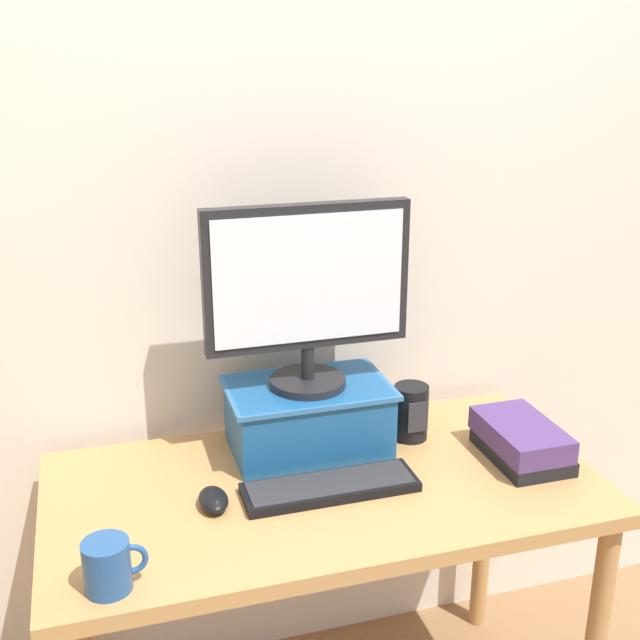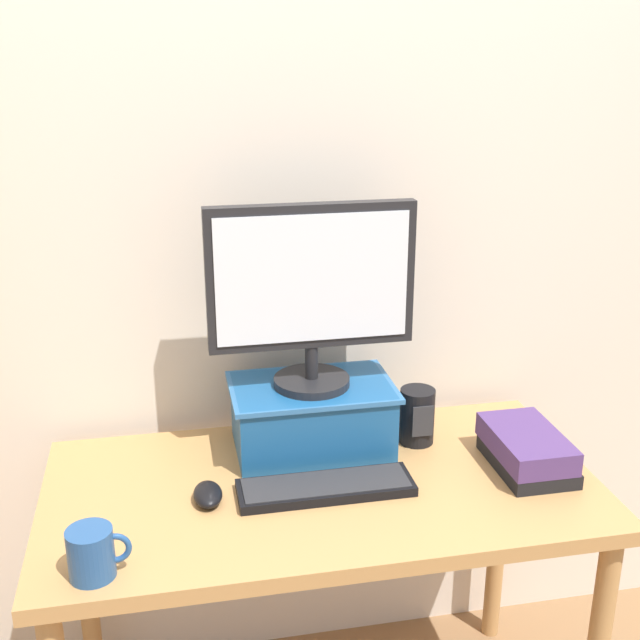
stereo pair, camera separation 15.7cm
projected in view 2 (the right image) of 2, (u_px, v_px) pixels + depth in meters
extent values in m
cube|color=beige|center=(290.00, 213.00, 2.05)|extent=(7.00, 0.08, 2.60)
cube|color=#B7844C|center=(322.00, 489.00, 1.86)|extent=(1.27, 0.65, 0.04)
cylinder|color=#B7844C|center=(86.00, 582.00, 2.13)|extent=(0.05, 0.05, 0.72)
cylinder|color=#B7844C|center=(498.00, 531.00, 2.35)|extent=(0.05, 0.05, 0.72)
cube|color=#195189|center=(312.00, 416.00, 1.98)|extent=(0.38, 0.24, 0.17)
cube|color=#2D669E|center=(312.00, 387.00, 1.96)|extent=(0.40, 0.26, 0.01)
cylinder|color=black|center=(312.00, 381.00, 1.95)|extent=(0.19, 0.19, 0.02)
cylinder|color=black|center=(312.00, 362.00, 1.94)|extent=(0.03, 0.03, 0.08)
cube|color=black|center=(311.00, 277.00, 1.86)|extent=(0.49, 0.04, 0.34)
cube|color=silver|center=(313.00, 279.00, 1.85)|extent=(0.45, 0.00, 0.30)
cube|color=black|center=(327.00, 488.00, 1.81)|extent=(0.40, 0.12, 0.02)
cube|color=#28282B|center=(327.00, 483.00, 1.80)|extent=(0.37, 0.11, 0.00)
ellipsoid|color=black|center=(208.00, 494.00, 1.77)|extent=(0.06, 0.10, 0.04)
cube|color=black|center=(527.00, 461.00, 1.91)|extent=(0.16, 0.24, 0.03)
cube|color=#4C336B|center=(526.00, 443.00, 1.90)|extent=(0.15, 0.25, 0.06)
cylinder|color=#234C84|center=(91.00, 553.00, 1.51)|extent=(0.09, 0.09, 0.10)
torus|color=#234C84|center=(115.00, 548.00, 1.52)|extent=(0.06, 0.01, 0.06)
cylinder|color=black|center=(417.00, 416.00, 2.02)|extent=(0.09, 0.09, 0.14)
cube|color=#2D2D30|center=(423.00, 421.00, 1.97)|extent=(0.05, 0.00, 0.08)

